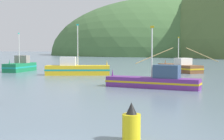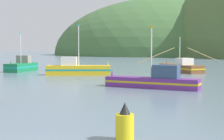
% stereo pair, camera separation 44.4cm
% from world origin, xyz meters
% --- Properties ---
extents(hill_far_center, '(121.74, 97.39, 61.07)m').
position_xyz_m(hill_far_center, '(-6.36, 168.01, 0.00)').
color(hill_far_center, '#47703D').
rests_on(hill_far_center, ground).
extents(fishing_boat_yellow, '(9.41, 4.21, 7.25)m').
position_xyz_m(fishing_boat_yellow, '(-9.72, 33.54, 0.86)').
color(fishing_boat_yellow, gold).
rests_on(fishing_boat_yellow, ground).
extents(fishing_boat_brown, '(13.07, 9.65, 5.67)m').
position_xyz_m(fishing_boat_brown, '(4.64, 42.90, 0.77)').
color(fishing_boat_brown, brown).
rests_on(fishing_boat_brown, ground).
extents(fishing_boat_green, '(2.74, 6.89, 6.34)m').
position_xyz_m(fishing_boat_green, '(-21.13, 38.39, 0.85)').
color(fishing_boat_green, '#197A47').
rests_on(fishing_boat_green, ground).
extents(fishing_boat_purple, '(9.44, 3.64, 6.02)m').
position_xyz_m(fishing_boat_purple, '(2.45, 20.94, 0.74)').
color(fishing_boat_purple, '#6B2D84').
rests_on(fishing_boat_purple, ground).
extents(channel_buoy, '(0.78, 0.78, 1.63)m').
position_xyz_m(channel_buoy, '(3.00, 2.80, 0.68)').
color(channel_buoy, yellow).
rests_on(channel_buoy, ground).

